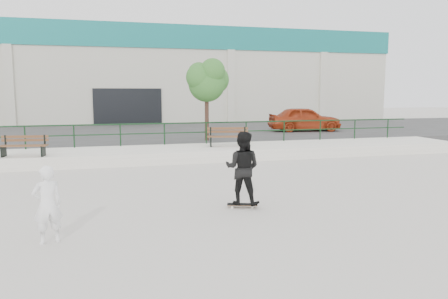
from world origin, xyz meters
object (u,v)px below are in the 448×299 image
object	(u,v)px
red_car	(305,119)
seated_skater	(47,205)
bench_right	(228,137)
standing_skater	(242,168)
tree	(207,79)
skateboard	(242,205)
bench_left	(24,146)

from	to	relation	value
red_car	seated_skater	bearing A→B (deg)	148.27
bench_right	seated_skater	world-z (taller)	seated_skater
standing_skater	seated_skater	bearing A→B (deg)	49.04
tree	skateboard	distance (m)	11.76
tree	seated_skater	size ratio (longest dim) A/B	2.63
skateboard	seated_skater	world-z (taller)	seated_skater
bench_left	standing_skater	world-z (taller)	standing_skater
red_car	seated_skater	xyz separation A→B (m)	(-13.22, -16.23, -0.48)
bench_left	red_car	bearing A→B (deg)	34.04
bench_right	red_car	xyz separation A→B (m)	(6.73, 6.16, 0.33)
bench_left	red_car	distance (m)	16.73
bench_left	tree	world-z (taller)	tree
skateboard	standing_skater	size ratio (longest dim) A/B	0.43
standing_skater	seated_skater	distance (m)	4.76
tree	standing_skater	bearing A→B (deg)	-98.40
bench_left	standing_skater	size ratio (longest dim) A/B	0.96
seated_skater	tree	bearing A→B (deg)	-135.26
bench_left	bench_right	bearing A→B (deg)	15.34
tree	bench_right	bearing A→B (deg)	-82.08
tree	red_car	xyz separation A→B (m)	(7.09, 3.57, -2.31)
bench_right	seated_skater	xyz separation A→B (m)	(-6.49, -10.07, -0.15)
tree	red_car	size ratio (longest dim) A/B	0.91
bench_right	bench_left	bearing A→B (deg)	-161.55
skateboard	tree	bearing A→B (deg)	98.76
bench_right	standing_skater	xyz separation A→B (m)	(-2.00, -8.51, 0.11)
seated_skater	standing_skater	bearing A→B (deg)	179.68
red_car	tree	bearing A→B (deg)	124.17
bench_right	seated_skater	size ratio (longest dim) A/B	1.25
bench_right	standing_skater	world-z (taller)	standing_skater
red_car	seated_skater	size ratio (longest dim) A/B	2.87
skateboard	seated_skater	xyz separation A→B (m)	(-4.49, -1.55, 0.71)
tree	seated_skater	xyz separation A→B (m)	(-6.13, -12.66, -2.79)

